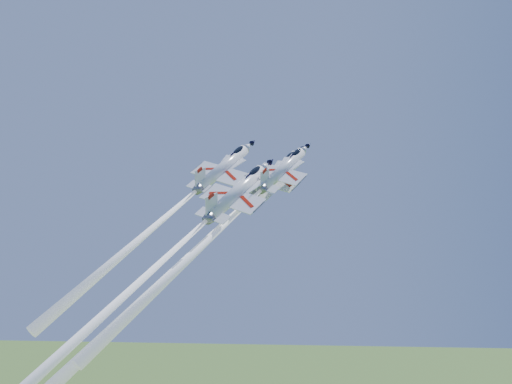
# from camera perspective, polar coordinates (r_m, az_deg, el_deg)

# --- Properties ---
(jet_lead) EXTENTS (25.81, 38.14, 40.76)m
(jet_lead) POSITION_cam_1_polar(r_m,az_deg,el_deg) (88.11, -5.14, -4.94)
(jet_lead) COLOR white
(jet_left) EXTENTS (22.38, 32.04, 34.04)m
(jet_left) POSITION_cam_1_polar(r_m,az_deg,el_deg) (92.46, -8.91, -2.38)
(jet_left) COLOR white
(jet_right) EXTENTS (22.49, 33.20, 35.46)m
(jet_right) POSITION_cam_1_polar(r_m,az_deg,el_deg) (84.99, -3.58, -3.70)
(jet_right) COLOR white
(jet_slot) EXTENTS (29.60, 44.66, 47.89)m
(jet_slot) POSITION_cam_1_polar(r_m,az_deg,el_deg) (78.39, -12.79, -9.86)
(jet_slot) COLOR white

